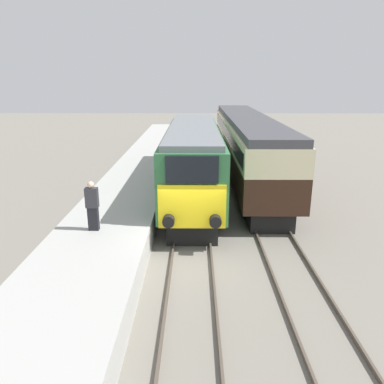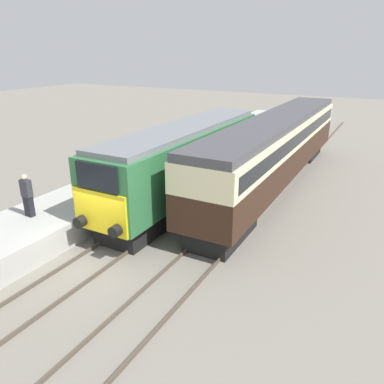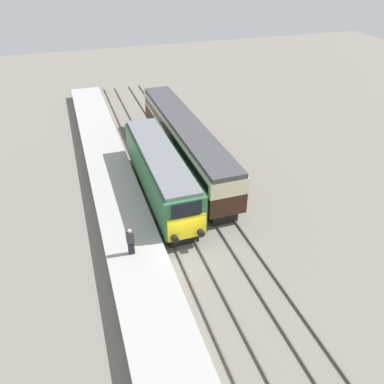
# 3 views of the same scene
# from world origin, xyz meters

# --- Properties ---
(ground_plane) EXTENTS (120.00, 120.00, 0.00)m
(ground_plane) POSITION_xyz_m (0.00, 0.00, 0.00)
(ground_plane) COLOR slate
(platform_left) EXTENTS (3.50, 50.00, 1.04)m
(platform_left) POSITION_xyz_m (-3.30, 8.00, 0.52)
(platform_left) COLOR #A8A8A3
(platform_left) RESTS_ON ground_plane
(rails_near_track) EXTENTS (1.51, 60.00, 0.14)m
(rails_near_track) POSITION_xyz_m (0.00, 5.00, 0.07)
(rails_near_track) COLOR #4C4238
(rails_near_track) RESTS_ON ground_plane
(rails_far_track) EXTENTS (1.50, 60.00, 0.14)m
(rails_far_track) POSITION_xyz_m (3.40, 5.00, 0.07)
(rails_far_track) COLOR #4C4238
(rails_far_track) RESTS_ON ground_plane
(locomotive) EXTENTS (2.70, 13.30, 3.99)m
(locomotive) POSITION_xyz_m (0.00, 6.93, 2.21)
(locomotive) COLOR black
(locomotive) RESTS_ON ground_plane
(passenger_carriage) EXTENTS (2.75, 19.29, 4.06)m
(passenger_carriage) POSITION_xyz_m (3.40, 11.48, 2.47)
(passenger_carriage) COLOR black
(passenger_carriage) RESTS_ON ground_plane
(person_on_platform) EXTENTS (0.44, 0.26, 1.82)m
(person_on_platform) POSITION_xyz_m (-3.55, 0.18, 1.95)
(person_on_platform) COLOR black
(person_on_platform) RESTS_ON platform_left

